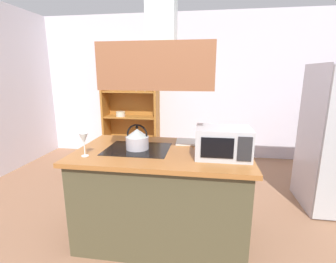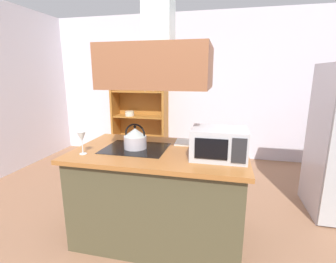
{
  "view_description": "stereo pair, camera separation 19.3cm",
  "coord_description": "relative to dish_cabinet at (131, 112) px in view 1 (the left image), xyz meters",
  "views": [
    {
      "loc": [
        0.25,
        -1.82,
        1.6
      ],
      "look_at": [
        -0.14,
        0.7,
        1.0
      ],
      "focal_mm": 26.19,
      "sensor_mm": 36.0,
      "label": 1
    },
    {
      "loc": [
        0.44,
        -1.79,
        1.6
      ],
      "look_at": [
        -0.14,
        0.7,
        1.0
      ],
      "focal_mm": 26.19,
      "sensor_mm": 36.0,
      "label": 2
    }
  ],
  "objects": [
    {
      "name": "kitchen_island",
      "position": [
        1.05,
        -2.44,
        -0.41
      ],
      "size": [
        1.62,
        0.96,
        0.9
      ],
      "color": "#4B462E",
      "rests_on": "ground"
    },
    {
      "name": "kettle",
      "position": [
        0.8,
        -2.44,
        0.14
      ],
      "size": [
        0.22,
        0.22,
        0.24
      ],
      "color": "#B9B5BD",
      "rests_on": "kitchen_island"
    },
    {
      "name": "wall_back",
      "position": [
        1.19,
        0.21,
        0.48
      ],
      "size": [
        6.0,
        0.12,
        2.7
      ],
      "primitive_type": "cube",
      "color": "silver",
      "rests_on": "ground"
    },
    {
      "name": "ground_plane",
      "position": [
        1.19,
        -2.79,
        -0.87
      ],
      "size": [
        7.8,
        7.8,
        0.0
      ],
      "primitive_type": "plane",
      "color": "#906549"
    },
    {
      "name": "microwave",
      "position": [
        1.59,
        -2.54,
        0.16
      ],
      "size": [
        0.46,
        0.35,
        0.26
      ],
      "color": "#B7BABF",
      "rests_on": "kitchen_island"
    },
    {
      "name": "dish_cabinet",
      "position": [
        0.0,
        0.0,
        0.0
      ],
      "size": [
        1.07,
        0.4,
        1.95
      ],
      "color": "#A96A29",
      "rests_on": "ground"
    },
    {
      "name": "range_hood",
      "position": [
        1.05,
        -2.44,
        0.9
      ],
      "size": [
        0.9,
        0.7,
        1.22
      ],
      "color": "brown"
    },
    {
      "name": "cutting_board",
      "position": [
        1.32,
        -2.14,
        0.04
      ],
      "size": [
        0.35,
        0.26,
        0.02
      ],
      "primitive_type": "cube",
      "rotation": [
        0.0,
        0.0,
        0.06
      ],
      "color": "white",
      "rests_on": "kitchen_island"
    },
    {
      "name": "wine_glass_on_counter",
      "position": [
        0.41,
        -2.71,
        0.19
      ],
      "size": [
        0.08,
        0.08,
        0.21
      ],
      "color": "silver",
      "rests_on": "kitchen_island"
    }
  ]
}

